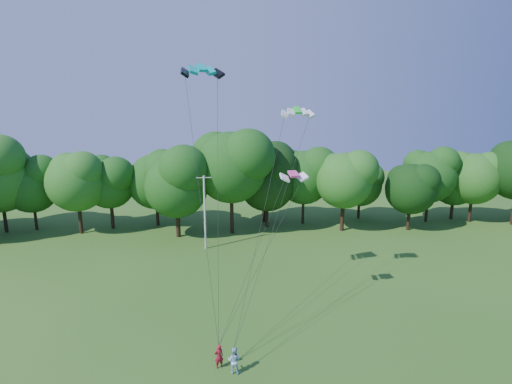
{
  "coord_description": "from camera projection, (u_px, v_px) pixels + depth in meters",
  "views": [
    {
      "loc": [
        -3.01,
        -15.26,
        16.18
      ],
      "look_at": [
        -0.39,
        13.0,
        9.96
      ],
      "focal_mm": 28.0,
      "sensor_mm": 36.0,
      "label": 1
    }
  ],
  "objects": [
    {
      "name": "kite_teal",
      "position": [
        201.0,
        68.0,
        28.93
      ],
      "size": [
        3.27,
        2.11,
        0.71
      ],
      "rotation": [
        0.0,
        0.0,
        0.28
      ],
      "color": "#059A99",
      "rests_on": "ground"
    },
    {
      "name": "tree_back_center",
      "position": [
        267.0,
        172.0,
        52.45
      ],
      "size": [
        8.21,
        8.21,
        11.95
      ],
      "color": "black",
      "rests_on": "ground"
    },
    {
      "name": "utility_pole",
      "position": [
        205.0,
        212.0,
        44.97
      ],
      "size": [
        1.7,
        0.21,
        8.5
      ],
      "rotation": [
        0.0,
        0.0,
        0.04
      ],
      "color": "silver",
      "rests_on": "ground"
    },
    {
      "name": "kite_flyer_right",
      "position": [
        234.0,
        360.0,
        24.47
      ],
      "size": [
        0.98,
        0.86,
        1.7
      ],
      "primitive_type": "imported",
      "rotation": [
        0.0,
        0.0,
        2.84
      ],
      "color": "#A5CBE5",
      "rests_on": "ground"
    },
    {
      "name": "kite_pink",
      "position": [
        294.0,
        174.0,
        29.56
      ],
      "size": [
        2.16,
        1.23,
        0.41
      ],
      "rotation": [
        0.0,
        0.0,
        0.12
      ],
      "color": "#EE4296",
      "rests_on": "ground"
    },
    {
      "name": "kite_green",
      "position": [
        297.0,
        110.0,
        31.31
      ],
      "size": [
        2.55,
        1.17,
        0.59
      ],
      "rotation": [
        0.0,
        0.0,
        0.02
      ],
      "color": "#21DE2F",
      "rests_on": "ground"
    },
    {
      "name": "tree_back_east",
      "position": [
        475.0,
        172.0,
        54.9
      ],
      "size": [
        7.8,
        7.8,
        11.35
      ],
      "color": "#331E14",
      "rests_on": "ground"
    },
    {
      "name": "kite_flyer_left",
      "position": [
        219.0,
        356.0,
        24.93
      ],
      "size": [
        0.68,
        0.56,
        1.6
      ],
      "primitive_type": "imported",
      "rotation": [
        0.0,
        0.0,
        3.49
      ],
      "color": "maroon",
      "rests_on": "ground"
    }
  ]
}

